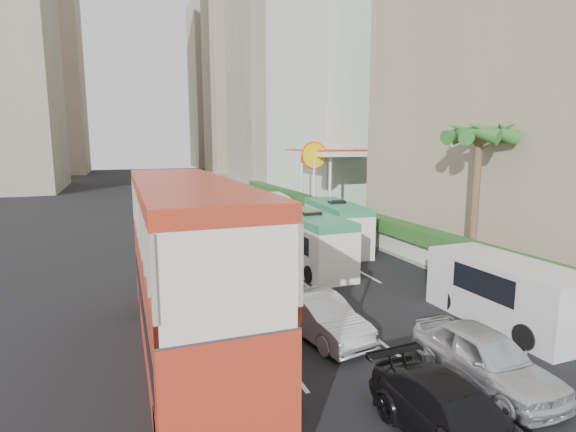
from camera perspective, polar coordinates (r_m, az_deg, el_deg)
name	(u,v)px	position (r m, az deg, el deg)	size (l,w,h in m)	color
ground_plane	(371,325)	(15.75, 10.51, -13.50)	(200.00, 200.00, 0.00)	black
double_decker_bus	(187,270)	(13.01, -12.68, -6.68)	(2.50, 11.00, 5.06)	#B7331D
car_silver_lane_a	(319,336)	(14.75, 3.99, -14.99)	(1.43, 4.10, 1.35)	silver
car_silver_lane_b	(483,384)	(13.16, 23.51, -18.93)	(1.70, 4.22, 1.44)	silver
van_asset	(256,229)	(32.05, -4.09, -1.67)	(2.48, 5.39, 1.50)	silver
minibus_near	(311,242)	(21.74, 2.91, -3.31)	(2.00, 6.01, 2.66)	silver
minibus_far	(336,226)	(25.93, 6.17, -1.30)	(2.00, 6.01, 2.66)	silver
panel_van_near	(506,292)	(16.97, 25.97, -8.72)	(2.17, 5.43, 2.17)	silver
panel_van_far	(274,205)	(37.41, -1.78, 1.34)	(1.83, 4.58, 1.83)	silver
sidewalk	(316,209)	(41.36, 3.57, 0.93)	(6.00, 120.00, 0.18)	#99968C
kerb_wall	(344,224)	(30.27, 7.13, -1.05)	(0.30, 44.00, 1.00)	silver
hedge	(344,212)	(30.14, 7.16, 0.54)	(1.10, 44.00, 0.70)	#2D6626
palm_tree	(475,201)	(22.65, 22.66, 1.76)	(0.36, 0.36, 6.40)	brown
shell_station	(336,181)	(39.68, 6.10, 4.41)	(6.50, 8.00, 5.50)	silver
tower_mid	(285,22)	(77.28, -0.34, 23.42)	(16.00, 16.00, 50.00)	gray
tower_far_a	(242,66)	(98.86, -5.92, 18.47)	(14.00, 14.00, 44.00)	tan
tower_far_b	(220,88)	(119.80, -8.63, 15.81)	(14.00, 14.00, 40.00)	gray
tower_left_b	(36,55)	(104.82, -29.36, 17.40)	(16.00, 16.00, 46.00)	tan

